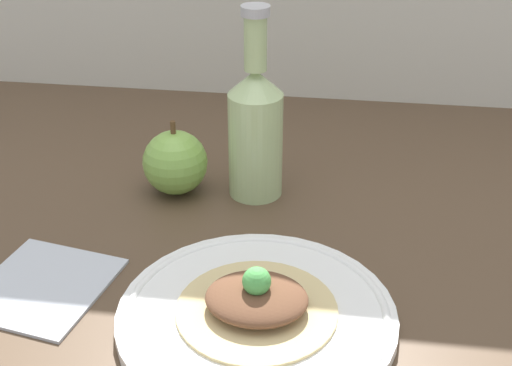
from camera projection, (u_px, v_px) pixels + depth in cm
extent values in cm
cube|color=brown|center=(262.00, 279.00, 84.64)|extent=(180.00, 110.00, 4.00)
cylinder|color=white|center=(257.00, 317.00, 74.44)|extent=(29.34, 29.34, 1.46)
torus|color=white|center=(257.00, 313.00, 74.19)|extent=(28.02, 28.02, 1.02)
cylinder|color=#D6BC7F|center=(257.00, 310.00, 73.98)|extent=(16.94, 16.94, 0.40)
ellipsoid|color=brown|center=(257.00, 298.00, 73.24)|extent=(10.72, 9.11, 2.63)
sphere|color=#4CA34C|center=(257.00, 281.00, 72.16)|extent=(2.98, 2.98, 2.98)
cylinder|color=#B7D18E|center=(256.00, 145.00, 95.16)|extent=(7.29, 7.29, 14.54)
cone|color=#B7D18E|center=(255.00, 82.00, 90.80)|extent=(7.29, 7.29, 3.28)
cylinder|color=#B7D18E|center=(255.00, 43.00, 88.28)|extent=(2.92, 2.92, 7.00)
cylinder|color=#B7B7BC|center=(255.00, 10.00, 86.28)|extent=(3.65, 3.65, 1.20)
sphere|color=#84B74C|center=(175.00, 162.00, 96.84)|extent=(8.86, 8.86, 8.86)
cylinder|color=brown|center=(173.00, 128.00, 94.33)|extent=(0.71, 0.71, 1.99)
cube|color=#B7BCC6|center=(42.00, 285.00, 79.73)|extent=(16.32, 17.36, 0.80)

